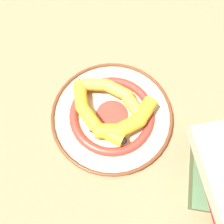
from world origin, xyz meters
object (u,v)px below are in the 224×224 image
Objects in this scene: decorative_bowl at (112,116)px; banana_b at (126,123)px; banana_a at (92,114)px; banana_c at (116,93)px.

banana_b is at bearing 64.39° from decorative_bowl.
banana_b is at bearing 38.18° from banana_a.
banana_c is (-0.07, -0.05, -0.00)m from banana_b.
banana_a is at bearing -58.24° from decorative_bowl.
banana_a reaches higher than banana_c.
banana_a is at bearing 134.34° from banana_b.
banana_a is 0.08m from banana_b.
banana_b is (-0.00, 0.08, 0.00)m from banana_a.
banana_a is at bearing 73.78° from banana_c.
decorative_bowl is 0.06m from banana_b.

